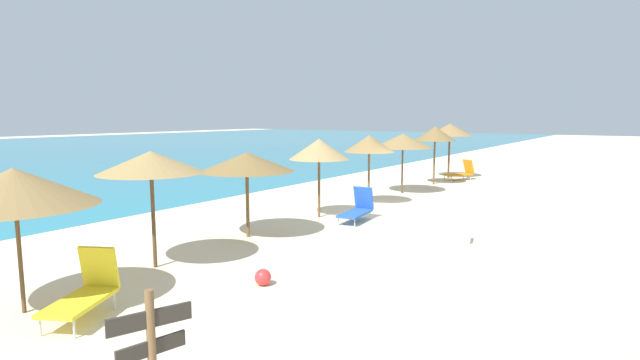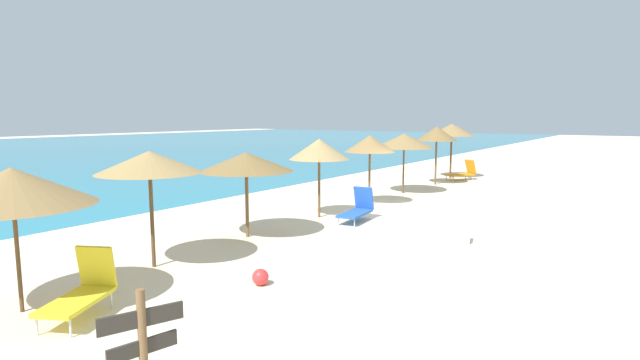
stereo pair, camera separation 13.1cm
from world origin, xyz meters
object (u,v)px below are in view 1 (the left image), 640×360
object	(u,v)px
beach_umbrella_5	(403,141)
beach_umbrella_2	(247,162)
beach_umbrella_0	(14,187)
beach_ball	(263,277)
lounge_chair_1	(86,290)
cooler_box	(464,236)
beach_umbrella_4	(369,144)
lounge_chair_2	(461,172)
lounge_chair_0	(358,209)
beach_umbrella_3	(319,149)
beach_umbrella_6	(435,134)
wooden_signpost	(152,354)
beach_umbrella_1	(151,163)
beach_umbrella_7	(450,130)

from	to	relation	value
beach_umbrella_5	beach_umbrella_2	bearing A→B (deg)	178.75
beach_umbrella_0	beach_umbrella_5	xyz separation A→B (m)	(15.83, 0.24, 0.10)
beach_umbrella_0	beach_ball	bearing A→B (deg)	-36.62
lounge_chair_1	cooler_box	world-z (taller)	lounge_chair_1
beach_umbrella_4	lounge_chair_2	world-z (taller)	beach_umbrella_4
lounge_chair_0	beach_umbrella_4	bearing A→B (deg)	-75.40
beach_umbrella_3	lounge_chair_1	world-z (taller)	beach_umbrella_3
beach_umbrella_6	wooden_signpost	bearing A→B (deg)	-166.37
beach_umbrella_1	beach_umbrella_6	size ratio (longest dim) A/B	0.92
beach_umbrella_0	lounge_chair_0	size ratio (longest dim) A/B	1.60
cooler_box	beach_umbrella_0	bearing A→B (deg)	152.32
beach_umbrella_7	beach_ball	world-z (taller)	beach_umbrella_7
lounge_chair_2	beach_ball	world-z (taller)	lounge_chair_2
beach_umbrella_6	beach_umbrella_2	bearing A→B (deg)	178.44
beach_umbrella_4	beach_umbrella_7	xyz separation A→B (m)	(9.79, 0.38, 0.28)
beach_umbrella_3	wooden_signpost	distance (m)	11.65
beach_umbrella_2	lounge_chair_0	distance (m)	4.24
beach_umbrella_7	cooler_box	xyz separation A→B (m)	(-13.17, -5.17, -2.44)
beach_umbrella_0	beach_umbrella_3	world-z (taller)	beach_umbrella_3
beach_umbrella_4	wooden_signpost	size ratio (longest dim) A/B	1.58
beach_umbrella_4	beach_umbrella_5	size ratio (longest dim) A/B	1.01
beach_umbrella_4	wooden_signpost	xyz separation A→B (m)	(-13.33, -4.82, -1.33)
beach_umbrella_3	beach_umbrella_2	bearing A→B (deg)	177.74
beach_umbrella_3	beach_umbrella_1	bearing A→B (deg)	-179.64
beach_umbrella_6	beach_umbrella_0	bearing A→B (deg)	-179.71
beach_umbrella_5	cooler_box	world-z (taller)	beach_umbrella_5
beach_umbrella_1	beach_umbrella_7	bearing A→B (deg)	0.42
lounge_chair_2	cooler_box	size ratio (longest dim) A/B	3.53
beach_umbrella_0	lounge_chair_2	distance (m)	21.77
beach_umbrella_1	beach_umbrella_3	size ratio (longest dim) A/B	0.99
beach_umbrella_6	lounge_chair_0	xyz separation A→B (m)	(-9.48, -1.12, -2.11)
beach_umbrella_6	lounge_chair_1	size ratio (longest dim) A/B	1.87
beach_umbrella_5	lounge_chair_1	world-z (taller)	beach_umbrella_5
beach_umbrella_5	beach_umbrella_3	bearing A→B (deg)	179.27
beach_umbrella_4	beach_ball	xyz separation A→B (m)	(-9.04, -2.55, -2.17)
beach_ball	lounge_chair_2	bearing A→B (deg)	6.41
beach_umbrella_7	lounge_chair_0	xyz separation A→B (m)	(-12.47, -1.45, -2.22)
lounge_chair_1	beach_umbrella_6	bearing A→B (deg)	-113.59
beach_umbrella_0	beach_umbrella_2	bearing A→B (deg)	4.21
beach_ball	cooler_box	bearing A→B (deg)	-21.52
beach_umbrella_7	lounge_chair_2	distance (m)	2.44
beach_umbrella_0	beach_umbrella_1	distance (m)	2.94
beach_umbrella_6	lounge_chair_0	size ratio (longest dim) A/B	1.71
beach_umbrella_7	beach_ball	xyz separation A→B (m)	(-18.83, -2.93, -2.45)
beach_umbrella_0	beach_umbrella_7	size ratio (longest dim) A/B	0.91
beach_umbrella_1	beach_umbrella_7	distance (m)	19.30
lounge_chair_1	beach_ball	world-z (taller)	lounge_chair_1
beach_ball	cooler_box	size ratio (longest dim) A/B	0.67
beach_umbrella_5	beach_ball	xyz separation A→B (m)	(-12.45, -2.75, -2.13)
lounge_chair_2	wooden_signpost	distance (m)	23.01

